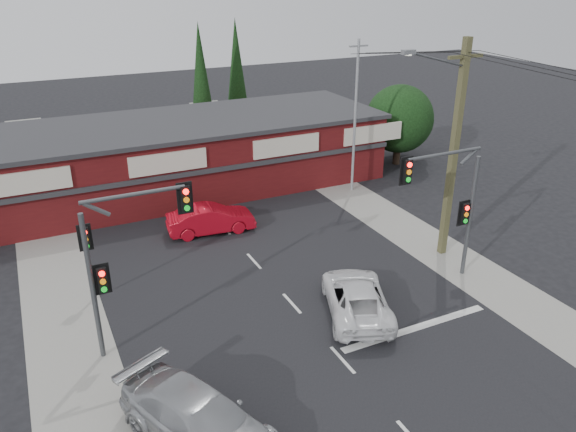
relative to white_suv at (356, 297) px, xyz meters
name	(u,v)px	position (x,y,z in m)	size (l,w,h in m)	color
ground	(316,331)	(-2.03, -0.44, -0.69)	(120.00, 120.00, 0.00)	black
road_strip	(263,272)	(-2.03, 4.56, -0.68)	(14.00, 70.00, 0.01)	black
verge_left	(65,319)	(-10.53, 4.56, -0.68)	(3.00, 70.00, 0.02)	gray
verge_right	(415,236)	(6.47, 4.56, -0.68)	(3.00, 70.00, 0.02)	gray
stop_line	(416,328)	(1.47, -1.94, -0.67)	(6.50, 0.35, 0.01)	silver
white_suv	(356,297)	(0.00, 0.00, 0.00)	(2.29, 4.96, 1.38)	white
silver_suv	(200,421)	(-7.63, -3.79, 0.11)	(2.24, 5.52, 1.60)	#A4A7A9
red_sedan	(211,219)	(-2.77, 9.61, 0.05)	(1.56, 4.46, 1.47)	#B40B1A
lane_dashes	(315,329)	(-2.03, -0.36, -0.67)	(0.12, 37.76, 0.01)	silver
shop_building	(169,156)	(-3.02, 16.55, 1.44)	(27.30, 8.40, 4.22)	#470E10
tree_cluster	(398,121)	(12.66, 15.00, 2.21)	(5.90, 5.10, 5.50)	#2D2116
conifer_near	(201,76)	(1.47, 23.56, 4.79)	(1.80, 1.80, 9.25)	#2D2116
conifer_far	(237,69)	(4.97, 25.56, 4.79)	(1.80, 1.80, 9.25)	#2D2116
traffic_mast_left	(121,251)	(-8.45, 1.56, 3.24)	(3.77, 0.27, 5.97)	#47494C
traffic_mast_right	(452,196)	(4.84, 0.56, 3.26)	(3.96, 0.27, 5.97)	#47494C
pedestal_signal	(87,247)	(-9.23, 5.57, 1.72)	(0.55, 0.27, 3.38)	#47494C
utility_pole	(452,145)	(6.34, 2.55, 4.71)	(4.38, 0.59, 10.00)	brown
steel_pole	(355,115)	(6.97, 11.56, 4.01)	(1.20, 0.16, 9.00)	gray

